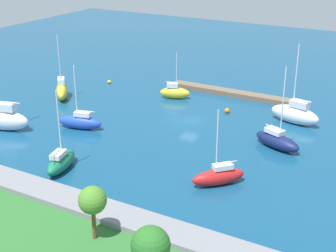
{
  "coord_description": "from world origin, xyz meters",
  "views": [
    {
      "loc": [
        -30.79,
        60.67,
        26.86
      ],
      "look_at": [
        0.0,
        6.32,
        1.5
      ],
      "focal_mm": 52.72,
      "sensor_mm": 36.0,
      "label": 1
    }
  ],
  "objects_px": {
    "park_tree_mideast": "(93,201)",
    "pier_dock": "(232,93)",
    "sailboat_navy_outer_mooring": "(277,140)",
    "mooring_buoy_yellow": "(109,82)",
    "sailboat_blue_west_end": "(80,121)",
    "mooring_buoy_orange": "(227,111)",
    "sailboat_red_far_south": "(219,176)",
    "sailboat_white_lone_north": "(3,119)",
    "sailboat_yellow_along_channel": "(62,90)",
    "sailboat_white_center_basin": "(295,114)",
    "sailboat_yellow_east_end": "(175,92)",
    "sailboat_green_off_beacon": "(61,162)",
    "park_tree_center": "(151,246)"
  },
  "relations": [
    {
      "from": "park_tree_mideast",
      "to": "sailboat_yellow_along_channel",
      "type": "bearing_deg",
      "value": -45.31
    },
    {
      "from": "sailboat_blue_west_end",
      "to": "sailboat_navy_outer_mooring",
      "type": "bearing_deg",
      "value": -179.17
    },
    {
      "from": "pier_dock",
      "to": "sailboat_blue_west_end",
      "type": "bearing_deg",
      "value": 61.89
    },
    {
      "from": "sailboat_red_far_south",
      "to": "sailboat_green_off_beacon",
      "type": "height_order",
      "value": "sailboat_green_off_beacon"
    },
    {
      "from": "sailboat_white_lone_north",
      "to": "sailboat_blue_west_end",
      "type": "xyz_separation_m",
      "value": [
        -9.09,
        -5.68,
        -0.59
      ]
    },
    {
      "from": "park_tree_mideast",
      "to": "mooring_buoy_orange",
      "type": "relative_size",
      "value": 6.41
    },
    {
      "from": "sailboat_yellow_east_end",
      "to": "sailboat_white_center_basin",
      "type": "xyz_separation_m",
      "value": [
        -20.69,
        1.19,
        0.39
      ]
    },
    {
      "from": "park_tree_center",
      "to": "sailboat_white_lone_north",
      "type": "height_order",
      "value": "sailboat_white_lone_north"
    },
    {
      "from": "sailboat_yellow_east_end",
      "to": "sailboat_white_center_basin",
      "type": "height_order",
      "value": "sailboat_white_center_basin"
    },
    {
      "from": "sailboat_blue_west_end",
      "to": "mooring_buoy_orange",
      "type": "height_order",
      "value": "sailboat_blue_west_end"
    },
    {
      "from": "sailboat_blue_west_end",
      "to": "sailboat_red_far_south",
      "type": "height_order",
      "value": "sailboat_blue_west_end"
    },
    {
      "from": "park_tree_center",
      "to": "sailboat_navy_outer_mooring",
      "type": "bearing_deg",
      "value": -89.46
    },
    {
      "from": "park_tree_center",
      "to": "sailboat_white_lone_north",
      "type": "xyz_separation_m",
      "value": [
        35.91,
        -18.87,
        -3.13
      ]
    },
    {
      "from": "park_tree_mideast",
      "to": "pier_dock",
      "type": "bearing_deg",
      "value": -82.7
    },
    {
      "from": "sailboat_red_far_south",
      "to": "sailboat_white_center_basin",
      "type": "bearing_deg",
      "value": -142.71
    },
    {
      "from": "pier_dock",
      "to": "sailboat_red_far_south",
      "type": "bearing_deg",
      "value": 109.81
    },
    {
      "from": "sailboat_white_lone_north",
      "to": "mooring_buoy_yellow",
      "type": "xyz_separation_m",
      "value": [
        0.15,
        -25.46,
        -1.35
      ]
    },
    {
      "from": "sailboat_white_lone_north",
      "to": "sailboat_navy_outer_mooring",
      "type": "bearing_deg",
      "value": -175.73
    },
    {
      "from": "sailboat_white_lone_north",
      "to": "sailboat_white_center_basin",
      "type": "height_order",
      "value": "sailboat_white_lone_north"
    },
    {
      "from": "mooring_buoy_orange",
      "to": "sailboat_blue_west_end",
      "type": "bearing_deg",
      "value": 45.77
    },
    {
      "from": "sailboat_navy_outer_mooring",
      "to": "mooring_buoy_yellow",
      "type": "bearing_deg",
      "value": -177.59
    },
    {
      "from": "sailboat_yellow_east_end",
      "to": "mooring_buoy_orange",
      "type": "height_order",
      "value": "sailboat_yellow_east_end"
    },
    {
      "from": "park_tree_center",
      "to": "mooring_buoy_yellow",
      "type": "bearing_deg",
      "value": -50.87
    },
    {
      "from": "mooring_buoy_yellow",
      "to": "sailboat_navy_outer_mooring",
      "type": "bearing_deg",
      "value": 160.89
    },
    {
      "from": "park_tree_center",
      "to": "sailboat_yellow_along_channel",
      "type": "xyz_separation_m",
      "value": [
        38.02,
        -33.64,
        -3.4
      ]
    },
    {
      "from": "sailboat_navy_outer_mooring",
      "to": "sailboat_yellow_east_end",
      "type": "height_order",
      "value": "sailboat_navy_outer_mooring"
    },
    {
      "from": "park_tree_mideast",
      "to": "sailboat_yellow_east_end",
      "type": "xyz_separation_m",
      "value": [
        13.71,
        -39.79,
        -3.68
      ]
    },
    {
      "from": "sailboat_yellow_along_channel",
      "to": "mooring_buoy_orange",
      "type": "bearing_deg",
      "value": 64.59
    },
    {
      "from": "mooring_buoy_yellow",
      "to": "sailboat_white_lone_north",
      "type": "bearing_deg",
      "value": 90.35
    },
    {
      "from": "sailboat_red_far_south",
      "to": "mooring_buoy_orange",
      "type": "height_order",
      "value": "sailboat_red_far_south"
    },
    {
      "from": "sailboat_white_lone_north",
      "to": "sailboat_blue_west_end",
      "type": "relative_size",
      "value": 1.62
    },
    {
      "from": "sailboat_red_far_south",
      "to": "sailboat_yellow_east_end",
      "type": "bearing_deg",
      "value": -99.28
    },
    {
      "from": "sailboat_white_center_basin",
      "to": "sailboat_red_far_south",
      "type": "bearing_deg",
      "value": 96.15
    },
    {
      "from": "sailboat_blue_west_end",
      "to": "mooring_buoy_orange",
      "type": "relative_size",
      "value": 11.53
    },
    {
      "from": "pier_dock",
      "to": "sailboat_navy_outer_mooring",
      "type": "height_order",
      "value": "sailboat_navy_outer_mooring"
    },
    {
      "from": "sailboat_yellow_along_channel",
      "to": "sailboat_green_off_beacon",
      "type": "bearing_deg",
      "value": 0.4
    },
    {
      "from": "sailboat_green_off_beacon",
      "to": "sailboat_yellow_along_channel",
      "type": "bearing_deg",
      "value": 25.65
    },
    {
      "from": "sailboat_red_far_south",
      "to": "mooring_buoy_yellow",
      "type": "height_order",
      "value": "sailboat_red_far_south"
    },
    {
      "from": "sailboat_navy_outer_mooring",
      "to": "sailboat_white_center_basin",
      "type": "bearing_deg",
      "value": 114.47
    },
    {
      "from": "sailboat_green_off_beacon",
      "to": "park_tree_mideast",
      "type": "bearing_deg",
      "value": -143.43
    },
    {
      "from": "sailboat_navy_outer_mooring",
      "to": "sailboat_red_far_south",
      "type": "xyz_separation_m",
      "value": [
        2.59,
        12.77,
        -0.03
      ]
    },
    {
      "from": "sailboat_yellow_east_end",
      "to": "park_tree_center",
      "type": "bearing_deg",
      "value": -83.22
    },
    {
      "from": "park_tree_mideast",
      "to": "sailboat_red_far_south",
      "type": "xyz_separation_m",
      "value": [
        -4.89,
        -16.09,
        -3.72
      ]
    },
    {
      "from": "park_tree_center",
      "to": "park_tree_mideast",
      "type": "distance_m",
      "value": 8.37
    },
    {
      "from": "sailboat_yellow_along_channel",
      "to": "sailboat_white_center_basin",
      "type": "xyz_separation_m",
      "value": [
        -37.21,
        -8.04,
        0.07
      ]
    },
    {
      "from": "sailboat_green_off_beacon",
      "to": "mooring_buoy_yellow",
      "type": "xyz_separation_m",
      "value": [
        15.48,
        -31.06,
        -0.75
      ]
    },
    {
      "from": "pier_dock",
      "to": "sailboat_yellow_along_channel",
      "type": "height_order",
      "value": "sailboat_yellow_along_channel"
    },
    {
      "from": "sailboat_yellow_along_channel",
      "to": "park_tree_center",
      "type": "bearing_deg",
      "value": 8.35
    },
    {
      "from": "pier_dock",
      "to": "sailboat_white_lone_north",
      "type": "height_order",
      "value": "sailboat_white_lone_north"
    },
    {
      "from": "park_tree_mideast",
      "to": "sailboat_white_lone_north",
      "type": "height_order",
      "value": "sailboat_white_lone_north"
    }
  ]
}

